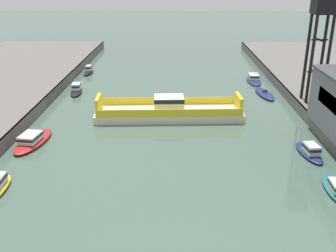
{
  "coord_description": "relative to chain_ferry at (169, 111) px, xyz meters",
  "views": [
    {
      "loc": [
        0.87,
        -19.75,
        19.93
      ],
      "look_at": [
        0.0,
        25.34,
        2.0
      ],
      "focal_mm": 41.59,
      "sensor_mm": 36.0,
      "label": 1
    }
  ],
  "objects": [
    {
      "name": "moored_boat_mid_left",
      "position": [
        16.6,
        -12.37,
        -0.45
      ],
      "size": [
        2.65,
        6.22,
        1.51
      ],
      "color": "navy",
      "rests_on": "ground"
    },
    {
      "name": "crane_tower",
      "position": [
        21.6,
        3.3,
        12.77
      ],
      "size": [
        3.04,
        3.04,
        15.68
      ],
      "color": "black",
      "rests_on": "quay_right"
    },
    {
      "name": "chain_ferry",
      "position": [
        0.0,
        0.0,
        0.0
      ],
      "size": [
        21.61,
        6.75,
        3.3
      ],
      "color": "beige",
      "rests_on": "ground"
    },
    {
      "name": "moored_boat_near_left",
      "position": [
        -16.56,
        12.2,
        -0.4
      ],
      "size": [
        2.54,
        6.1,
        1.66
      ],
      "color": "black",
      "rests_on": "ground"
    },
    {
      "name": "moored_boat_mid_right",
      "position": [
        16.21,
        20.63,
        -0.51
      ],
      "size": [
        2.85,
        7.7,
        1.34
      ],
      "color": "navy",
      "rests_on": "ground"
    },
    {
      "name": "moored_boat_upstream_a",
      "position": [
        -16.8,
        -9.74,
        -0.46
      ],
      "size": [
        4.04,
        8.55,
        1.49
      ],
      "color": "red",
      "rests_on": "ground"
    },
    {
      "name": "moored_boat_far_left",
      "position": [
        -17.31,
        26.1,
        -0.39
      ],
      "size": [
        1.84,
        4.95,
        1.69
      ],
      "color": "black",
      "rests_on": "ground"
    },
    {
      "name": "moored_boat_near_right",
      "position": [
        16.41,
        11.51,
        -0.74
      ],
      "size": [
        3.14,
        8.1,
        1.04
      ],
      "color": "navy",
      "rests_on": "ground"
    }
  ]
}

